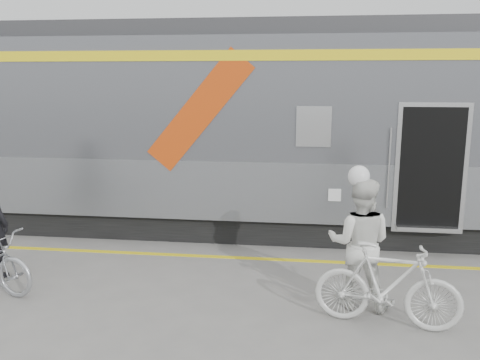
# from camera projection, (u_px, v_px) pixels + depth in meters

# --- Properties ---
(ground) EXTENTS (90.00, 90.00, 0.00)m
(ground) POSITION_uv_depth(u_px,v_px,m) (199.00, 313.00, 6.77)
(ground) COLOR slate
(ground) RESTS_ON ground
(train) EXTENTS (24.00, 3.17, 4.10)m
(train) POSITION_uv_depth(u_px,v_px,m) (303.00, 129.00, 10.27)
(train) COLOR black
(train) RESTS_ON ground
(safety_strip) EXTENTS (24.00, 0.12, 0.01)m
(safety_strip) POSITION_uv_depth(u_px,v_px,m) (224.00, 257.00, 8.86)
(safety_strip) COLOR yellow
(safety_strip) RESTS_ON ground
(woman) EXTENTS (0.98, 0.82, 1.79)m
(woman) POSITION_uv_depth(u_px,v_px,m) (360.00, 243.00, 6.83)
(woman) COLOR silver
(woman) RESTS_ON ground
(bicycle_right) EXTENTS (1.87, 0.82, 1.09)m
(bicycle_right) POSITION_uv_depth(u_px,v_px,m) (387.00, 285.00, 6.33)
(bicycle_right) COLOR silver
(bicycle_right) RESTS_ON ground
(helmet_woman) EXTENTS (0.29, 0.29, 0.29)m
(helmet_woman) POSITION_uv_depth(u_px,v_px,m) (363.00, 167.00, 6.62)
(helmet_woman) COLOR white
(helmet_woman) RESTS_ON woman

